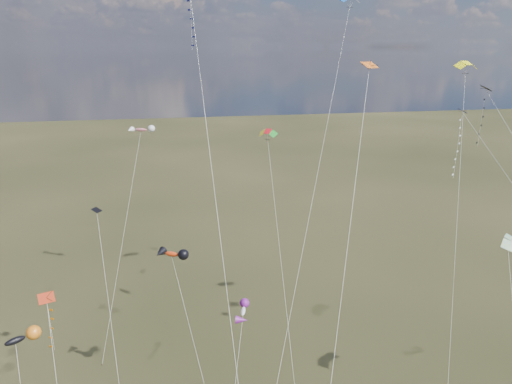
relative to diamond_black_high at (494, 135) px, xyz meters
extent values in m
cube|color=black|center=(-0.81, 1.04, 4.16)|extent=(1.10, 1.17, 0.45)
cylinder|color=silver|center=(-26.54, -11.14, -6.23)|extent=(1.29, 33.10, 37.19)
cube|color=black|center=(-36.66, 5.09, -6.74)|extent=(1.01, 1.02, 0.31)
cylinder|color=silver|center=(-35.17, -2.52, -15.78)|extent=(3.00, 15.25, 18.10)
cube|color=#BA3216|center=(-38.63, -6.66, -8.95)|extent=(1.35, 1.32, 0.34)
cube|color=#110E51|center=(-3.67, -0.06, 2.31)|extent=(0.77, 0.80, 0.29)
cube|color=orange|center=(-15.83, -6.72, 6.60)|extent=(1.14, 1.09, 0.40)
cylinder|color=silver|center=(-21.12, -16.60, -9.11)|extent=(10.61, 19.78, 31.44)
cylinder|color=silver|center=(-4.46, -2.93, -9.29)|extent=(9.07, 17.19, 31.08)
cylinder|color=silver|center=(-17.31, 0.49, -5.88)|extent=(16.61, 28.73, 37.90)
cylinder|color=silver|center=(-19.57, 1.52, -12.79)|extent=(0.50, 16.90, 24.08)
ellipsoid|color=black|center=(-40.99, -7.05, -11.87)|extent=(2.97, 2.43, 1.14)
ellipsoid|color=red|center=(-29.99, 1.67, -10.24)|extent=(2.91, 2.33, 1.18)
cylinder|color=silver|center=(-28.41, -2.13, -17.53)|extent=(3.20, 7.63, 14.59)
ellipsoid|color=silver|center=(-24.67, -6.38, -11.82)|extent=(1.43, 2.49, 0.84)
ellipsoid|color=red|center=(-33.40, 25.55, -2.80)|extent=(3.64, 2.48, 1.14)
cylinder|color=silver|center=(-35.76, 15.97, -13.81)|extent=(4.74, 19.19, 22.04)
cube|color=#332316|center=(-38.11, 6.39, -24.76)|extent=(0.10, 0.10, 0.12)
camera|label=1|loc=(-29.40, -36.97, 7.76)|focal=32.00mm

